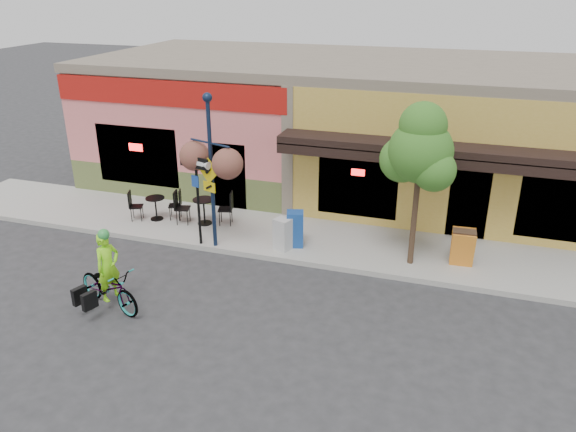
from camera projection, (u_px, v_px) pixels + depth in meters
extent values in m
plane|color=#2D2D30|center=(284.00, 273.00, 14.64)|extent=(90.00, 90.00, 0.00)
cube|color=#9E9B93|center=(305.00, 239.00, 16.37)|extent=(24.00, 3.00, 0.15)
cube|color=#A8A59E|center=(290.00, 261.00, 15.10)|extent=(24.00, 0.12, 0.15)
imported|color=maroon|center=(109.00, 287.00, 12.93)|extent=(2.11, 1.30, 1.04)
imported|color=#91FC1A|center=(109.00, 276.00, 12.79)|extent=(0.57, 0.69, 1.64)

